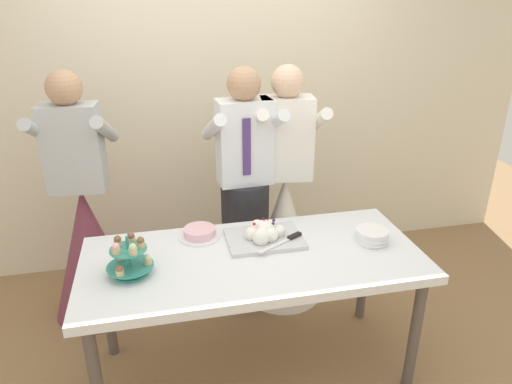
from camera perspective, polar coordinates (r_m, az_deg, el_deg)
ground_plane at (r=2.96m, az=-0.29°, el=-20.75°), size 8.00×8.00×0.00m
rear_wall at (r=3.60m, az=-5.32°, el=13.40°), size 5.20×0.10×2.90m
dessert_table at (r=2.53m, az=-0.32°, el=-9.24°), size 1.80×0.80×0.78m
cupcake_stand at (r=2.38m, az=-15.27°, el=-7.84°), size 0.23×0.23×0.21m
main_cake_tray at (r=2.61m, az=1.00°, el=-5.20°), size 0.42×0.33×0.13m
plate_stack at (r=2.68m, az=13.99°, el=-5.18°), size 0.18×0.18×0.08m
round_cake at (r=2.67m, az=-6.93°, el=-5.01°), size 0.24×0.24×0.06m
person_groom at (r=3.11m, az=-1.35°, el=-1.70°), size 0.49×0.51×1.66m
person_bride at (r=3.26m, az=3.45°, el=-3.70°), size 0.56×0.56×1.66m
person_guest at (r=3.27m, az=-19.91°, el=-5.14°), size 0.56×0.56×1.66m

